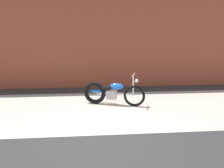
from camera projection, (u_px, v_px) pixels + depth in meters
ground_plane at (98, 136)px, 5.20m from camera, size 80.00×80.00×0.00m
sidewalk_slab at (96, 111)px, 6.90m from camera, size 36.00×3.50×0.01m
brick_building_wall at (93, 31)px, 9.77m from camera, size 36.00×0.50×4.77m
motorcycle_blue at (109, 93)px, 7.43m from camera, size 1.93×0.86×1.03m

